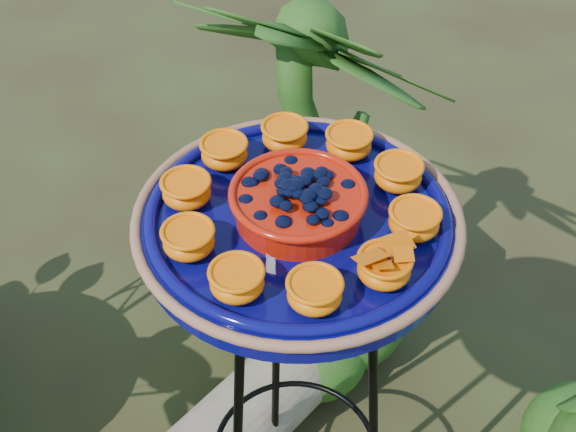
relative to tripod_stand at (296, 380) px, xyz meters
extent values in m
torus|color=black|center=(0.00, 0.00, 0.37)|extent=(0.35, 0.35, 0.02)
cylinder|color=black|center=(0.05, 0.15, -0.11)|extent=(0.05, 0.09, 0.95)
cylinder|color=black|center=(0.10, -0.12, -0.11)|extent=(0.07, 0.08, 0.95)
cylinder|color=#070755|center=(0.00, 0.00, 0.40)|extent=(0.61, 0.61, 0.04)
torus|color=#986644|center=(0.00, 0.00, 0.42)|extent=(0.51, 0.51, 0.02)
torus|color=#070755|center=(0.00, 0.00, 0.42)|extent=(0.47, 0.47, 0.02)
cylinder|color=#B71806|center=(0.00, 0.00, 0.44)|extent=(0.24, 0.24, 0.05)
torus|color=#B71806|center=(0.00, 0.00, 0.47)|extent=(0.21, 0.21, 0.01)
ellipsoid|color=black|center=(0.00, 0.00, 0.47)|extent=(0.17, 0.17, 0.03)
ellipsoid|color=orange|center=(0.17, -0.03, 0.44)|extent=(0.08, 0.08, 0.04)
cylinder|color=#FC5B05|center=(0.17, -0.03, 0.46)|extent=(0.07, 0.07, 0.01)
ellipsoid|color=orange|center=(0.15, 0.08, 0.44)|extent=(0.08, 0.08, 0.04)
cylinder|color=#FC5B05|center=(0.15, 0.08, 0.46)|extent=(0.07, 0.07, 0.01)
ellipsoid|color=orange|center=(0.08, 0.16, 0.44)|extent=(0.08, 0.08, 0.04)
cylinder|color=#FC5B05|center=(0.08, 0.16, 0.46)|extent=(0.07, 0.07, 0.01)
ellipsoid|color=orange|center=(-0.03, 0.17, 0.44)|extent=(0.08, 0.08, 0.04)
cylinder|color=#FC5B05|center=(-0.03, 0.17, 0.46)|extent=(0.07, 0.07, 0.01)
ellipsoid|color=orange|center=(-0.12, 0.12, 0.44)|extent=(0.08, 0.08, 0.04)
cylinder|color=#FC5B05|center=(-0.12, 0.12, 0.46)|extent=(0.07, 0.07, 0.01)
ellipsoid|color=orange|center=(-0.17, 0.03, 0.44)|extent=(0.08, 0.08, 0.04)
cylinder|color=#FC5B05|center=(-0.17, 0.03, 0.46)|extent=(0.07, 0.07, 0.01)
ellipsoid|color=orange|center=(-0.15, -0.08, 0.44)|extent=(0.08, 0.08, 0.04)
cylinder|color=#FC5B05|center=(-0.15, -0.08, 0.46)|extent=(0.07, 0.07, 0.01)
ellipsoid|color=orange|center=(-0.08, -0.16, 0.44)|extent=(0.08, 0.08, 0.04)
cylinder|color=#FC5B05|center=(-0.08, -0.16, 0.46)|extent=(0.07, 0.07, 0.01)
ellipsoid|color=orange|center=(0.03, -0.17, 0.44)|extent=(0.08, 0.08, 0.04)
cylinder|color=#FC5B05|center=(0.03, -0.17, 0.46)|extent=(0.07, 0.07, 0.01)
ellipsoid|color=orange|center=(0.12, -0.12, 0.44)|extent=(0.08, 0.08, 0.04)
cylinder|color=#FC5B05|center=(0.12, -0.12, 0.46)|extent=(0.07, 0.07, 0.01)
cylinder|color=black|center=(0.03, -0.17, 0.47)|extent=(0.01, 0.03, 0.00)
cube|color=orange|center=(0.01, -0.17, 0.48)|extent=(0.05, 0.04, 0.01)
cube|color=orange|center=(0.05, -0.17, 0.48)|extent=(0.05, 0.04, 0.01)
cylinder|color=tan|center=(0.15, 0.29, -0.47)|extent=(0.67, 0.38, 0.21)
imported|color=#234B14|center=(0.36, 0.46, -0.03)|extent=(0.83, 0.83, 1.10)
camera|label=1|loc=(-0.50, -0.73, 1.25)|focal=50.00mm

